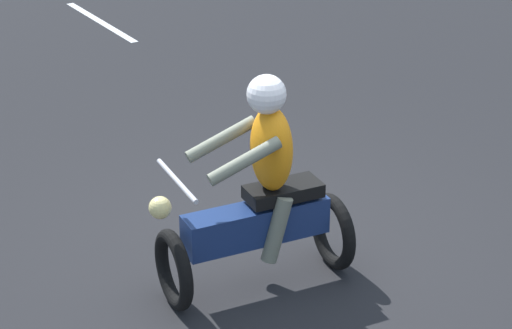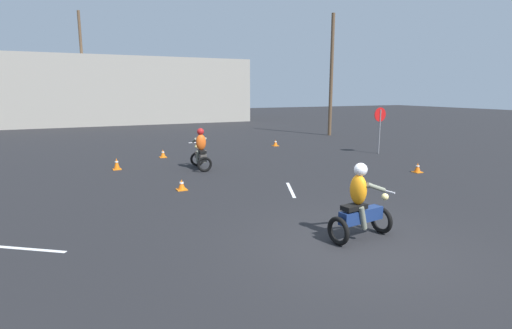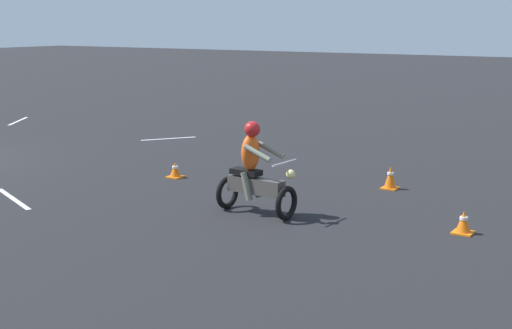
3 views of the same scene
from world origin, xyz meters
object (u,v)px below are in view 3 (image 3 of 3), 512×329
Objects in this scene: traffic_cone_near_right at (463,223)px; traffic_cone_mid_left at (175,170)px; traffic_cone_mid_center at (390,178)px; motorcycle_rider_background at (254,174)px.

traffic_cone_near_right is 6.60m from traffic_cone_mid_left.
traffic_cone_near_right is at bearing 82.81° from traffic_cone_mid_left.
traffic_cone_mid_center is 1.38× the size of traffic_cone_mid_left.
motorcycle_rider_background is 4.38× the size of traffic_cone_near_right.
motorcycle_rider_background is at bearing -23.19° from traffic_cone_mid_center.
motorcycle_rider_background is 3.48× the size of traffic_cone_mid_center.
traffic_cone_near_right is 1.10× the size of traffic_cone_mid_left.
traffic_cone_mid_left is at bearing -113.27° from motorcycle_rider_background.
traffic_cone_mid_center is at bearing 108.76° from traffic_cone_mid_left.
traffic_cone_near_right is 0.80× the size of traffic_cone_mid_center.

